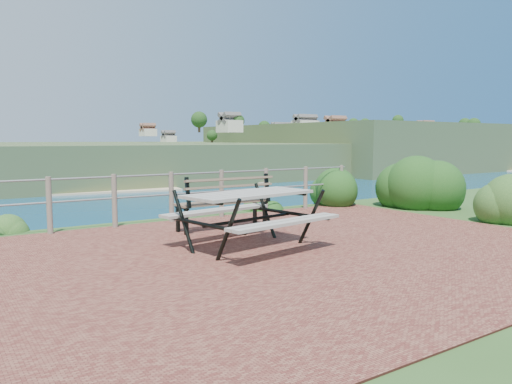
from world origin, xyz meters
The scene contains 9 objects.
ground centered at (0.00, 0.00, 0.00)m, with size 10.00×7.00×0.12m, color maroon.
safety_railing centered at (0.00, 3.35, 0.57)m, with size 9.40×0.10×1.00m.
distant_bay centered at (173.07, 202.61, -1.52)m, with size 290.00×232.36×24.00m.
picnic_table centered at (-0.03, 0.45, 0.54)m, with size 2.11×1.73×0.85m.
park_bench centered at (0.46, 2.10, 0.66)m, with size 1.79×0.46×1.01m.
shrub_right_front centered at (5.72, 2.02, 0.00)m, with size 1.57×1.57×2.22m, color #194715.
shrub_right_edge centered at (4.62, 3.59, 0.00)m, with size 1.11×1.11×1.59m, color #194715.
shrub_lip_west centered at (-3.00, 4.17, 0.00)m, with size 0.74×0.74×0.47m, color #25541F.
shrub_lip_east centered at (2.55, 3.82, 0.00)m, with size 0.69×0.69×0.40m, color #194715.
Camera 1 is at (-4.08, -5.80, 1.67)m, focal length 35.00 mm.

